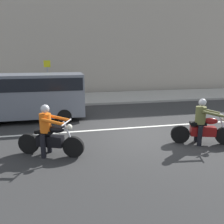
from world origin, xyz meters
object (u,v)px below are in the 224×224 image
at_px(parked_van_slate_gray, 29,94).
at_px(motorcycle_with_rider_olive, 203,126).
at_px(motorcycle_with_rider_orange_stripe, 50,135).
at_px(street_sign_post, 48,75).
at_px(pedestrian_bystander, 71,83).

bearing_deg(parked_van_slate_gray, motorcycle_with_rider_olive, -36.15).
relative_size(motorcycle_with_rider_orange_stripe, street_sign_post, 0.76).
relative_size(motorcycle_with_rider_olive, street_sign_post, 0.80).
bearing_deg(street_sign_post, motorcycle_with_rider_olive, -59.78).
xyz_separation_m(motorcycle_with_rider_orange_stripe, motorcycle_with_rider_olive, (5.03, -0.13, -0.00)).
xyz_separation_m(motorcycle_with_rider_olive, pedestrian_bystander, (-4.02, 9.56, 0.48)).
xyz_separation_m(street_sign_post, pedestrian_bystander, (1.49, 0.10, -0.58)).
height_order(motorcycle_with_rider_orange_stripe, street_sign_post, street_sign_post).
bearing_deg(parked_van_slate_gray, street_sign_post, 83.26).
height_order(motorcycle_with_rider_orange_stripe, motorcycle_with_rider_olive, motorcycle_with_rider_olive).
height_order(motorcycle_with_rider_orange_stripe, pedestrian_bystander, pedestrian_bystander).
bearing_deg(street_sign_post, motorcycle_with_rider_orange_stripe, -87.09).
relative_size(motorcycle_with_rider_orange_stripe, motorcycle_with_rider_olive, 0.96).
bearing_deg(parked_van_slate_gray, pedestrian_bystander, 67.85).
distance_m(parked_van_slate_gray, street_sign_post, 5.05).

